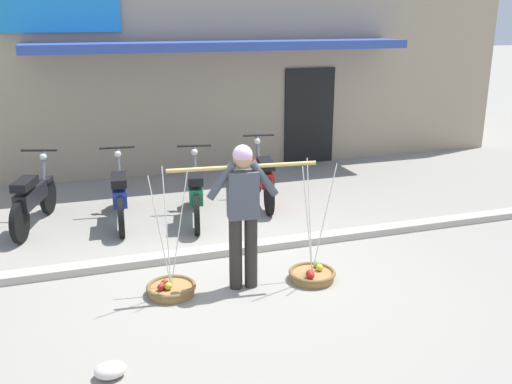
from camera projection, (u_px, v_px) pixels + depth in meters
ground_plane at (245, 275)px, 7.01m from camera, size 90.00×90.00×0.00m
sidewalk_curb at (229, 250)px, 7.63m from camera, size 20.00×0.24×0.10m
fruit_vendor at (243, 208)px, 6.41m from camera, size 1.67×0.23×1.70m
fruit_basket_left_side at (312, 274)px, 6.85m from camera, size 0.57×0.57×1.45m
fruit_basket_right_side at (171, 288)px, 6.50m from camera, size 0.57×0.57×1.45m
motorcycle_nearest_shop at (33, 198)px, 8.45m from camera, size 0.69×1.77×1.09m
motorcycle_second_in_row at (120, 194)px, 8.64m from camera, size 0.54×1.82×1.09m
motorcycle_third_in_row at (196, 192)px, 8.75m from camera, size 0.59×1.80×1.09m
motorcycle_end_of_row at (263, 177)px, 9.55m from camera, size 0.55×1.81×1.09m
storefront_building at (191, 57)px, 13.44m from camera, size 13.00×6.00×4.20m
plastic_litter_bag at (110, 370)px, 5.01m from camera, size 0.28×0.22×0.14m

